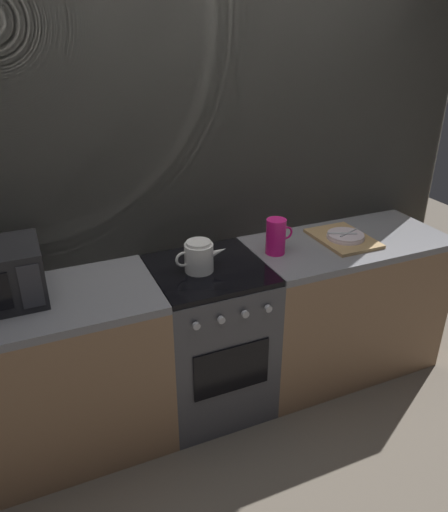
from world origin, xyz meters
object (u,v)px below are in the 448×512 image
at_px(kettle, 199,257).
at_px(dish_pile, 344,238).
at_px(stove_unit, 210,338).
at_px(pitcher, 276,236).

relative_size(kettle, dish_pile, 0.71).
bearing_deg(dish_pile, kettle, -178.81).
relative_size(stove_unit, kettle, 3.16).
xyz_separation_m(stove_unit, kettle, (-0.06, -0.01, 0.53)).
bearing_deg(kettle, stove_unit, 12.51).
distance_m(kettle, dish_pile, 0.92).
bearing_deg(dish_pile, pitcher, 178.38).
height_order(stove_unit, kettle, kettle).
distance_m(stove_unit, dish_pile, 0.98).
height_order(kettle, dish_pile, kettle).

